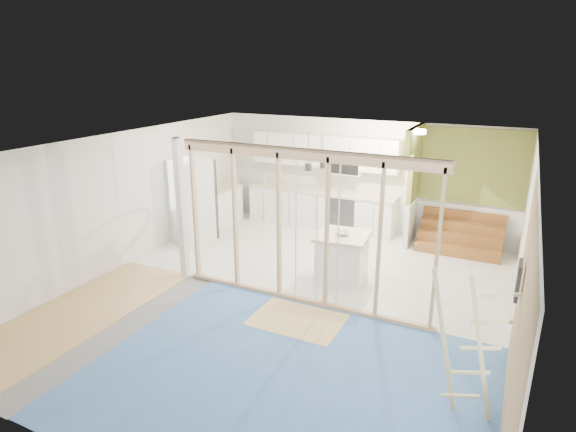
% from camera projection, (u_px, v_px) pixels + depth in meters
% --- Properties ---
extents(room, '(7.01, 8.01, 2.61)m').
position_uv_depth(room, '(286.00, 226.00, 7.79)').
color(room, slate).
rests_on(room, ground).
extents(floor_overlays, '(7.00, 8.00, 0.03)m').
position_uv_depth(floor_overlays, '(291.00, 297.00, 8.21)').
color(floor_overlays, silver).
rests_on(floor_overlays, room).
extents(stud_frame, '(4.66, 0.14, 2.60)m').
position_uv_depth(stud_frame, '(274.00, 208.00, 7.80)').
color(stud_frame, tan).
rests_on(stud_frame, room).
extents(base_cabinets, '(4.45, 2.24, 0.93)m').
position_uv_depth(base_cabinets, '(288.00, 209.00, 11.59)').
color(base_cabinets, white).
rests_on(base_cabinets, room).
extents(upper_cabinets, '(3.60, 0.41, 0.85)m').
position_uv_depth(upper_cabinets, '(326.00, 152.00, 11.25)').
color(upper_cabinets, white).
rests_on(upper_cabinets, room).
extents(green_partition, '(2.25, 1.51, 2.60)m').
position_uv_depth(green_partition, '(449.00, 205.00, 10.17)').
color(green_partition, olive).
rests_on(green_partition, room).
extents(pot_rack, '(0.52, 0.52, 0.72)m').
position_uv_depth(pot_rack, '(315.00, 161.00, 9.32)').
color(pot_rack, black).
rests_on(pot_rack, room).
extents(sheathing_panel, '(0.02, 4.00, 2.60)m').
position_uv_depth(sheathing_panel, '(517.00, 339.00, 4.62)').
color(sheathing_panel, tan).
rests_on(sheathing_panel, room).
extents(electrical_panel, '(0.04, 0.30, 0.40)m').
position_uv_depth(electrical_panel, '(518.00, 280.00, 5.05)').
color(electrical_panel, '#38383D').
rests_on(electrical_panel, room).
extents(ceiling_light, '(0.32, 0.32, 0.08)m').
position_uv_depth(ceiling_light, '(418.00, 132.00, 9.39)').
color(ceiling_light, '#FFEABF').
rests_on(ceiling_light, room).
extents(fridge, '(0.99, 0.96, 1.86)m').
position_uv_depth(fridge, '(190.00, 201.00, 10.54)').
color(fridge, silver).
rests_on(fridge, room).
extents(island, '(1.00, 1.00, 0.89)m').
position_uv_depth(island, '(342.00, 258.00, 8.74)').
color(island, white).
rests_on(island, room).
extents(bowl, '(0.27, 0.27, 0.06)m').
position_uv_depth(bowl, '(342.00, 233.00, 8.59)').
color(bowl, silver).
rests_on(bowl, island).
extents(soap_bottle_a, '(0.15, 0.15, 0.32)m').
position_uv_depth(soap_bottle_a, '(265.00, 177.00, 12.03)').
color(soap_bottle_a, silver).
rests_on(soap_bottle_a, base_cabinets).
extents(soap_bottle_b, '(0.10, 0.10, 0.18)m').
position_uv_depth(soap_bottle_b, '(385.00, 193.00, 10.85)').
color(soap_bottle_b, silver).
rests_on(soap_bottle_b, base_cabinets).
extents(ladder, '(0.93, 0.09, 1.72)m').
position_uv_depth(ladder, '(467.00, 346.00, 5.24)').
color(ladder, '#C9BA7B').
rests_on(ladder, room).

